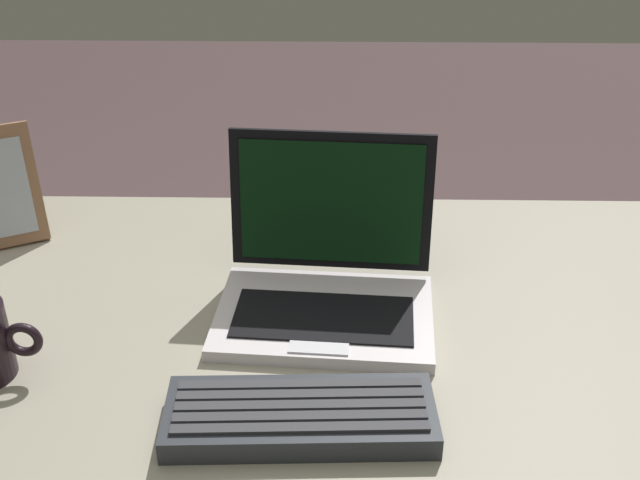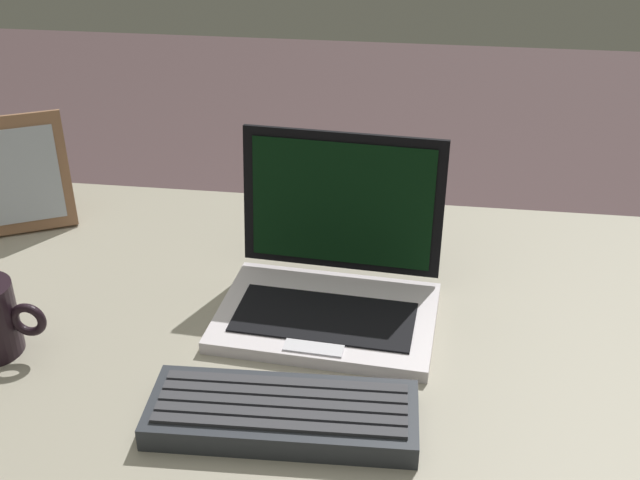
% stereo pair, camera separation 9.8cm
% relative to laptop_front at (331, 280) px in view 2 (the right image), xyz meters
% --- Properties ---
extents(desk, '(1.44, 0.83, 0.70)m').
position_rel_laptop_front_xyz_m(desk, '(0.03, -0.07, -0.12)').
color(desk, '#9C9582').
rests_on(desk, ground).
extents(laptop_front, '(0.30, 0.24, 0.23)m').
position_rel_laptop_front_xyz_m(laptop_front, '(0.00, 0.00, 0.00)').
color(laptop_front, silver).
rests_on(laptop_front, desk).
extents(external_keyboard, '(0.31, 0.13, 0.03)m').
position_rel_laptop_front_xyz_m(external_keyboard, '(-0.03, -0.24, -0.03)').
color(external_keyboard, '#2B2F36').
rests_on(external_keyboard, desk).
extents(photo_frame, '(0.16, 0.11, 0.19)m').
position_rel_laptop_front_xyz_m(photo_frame, '(-0.52, 0.17, 0.05)').
color(photo_frame, '#906345').
rests_on(photo_frame, desk).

